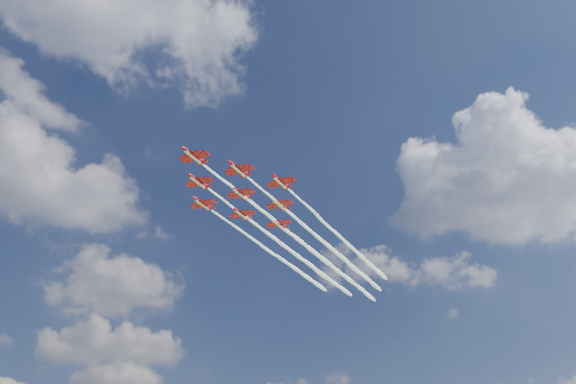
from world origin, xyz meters
The scene contains 9 objects.
jet_lead centered at (14.36, 17.04, 87.55)m, with size 80.67×58.48×2.39m.
jet_row2_port centered at (27.05, 18.05, 87.55)m, with size 80.67×58.48×2.39m.
jet_row2_starb centered at (19.44, 28.72, 87.55)m, with size 80.67×58.48×2.39m.
jet_row3_port centered at (39.74, 19.05, 87.55)m, with size 80.67×58.48×2.39m.
jet_row3_centre centered at (32.13, 29.72, 87.55)m, with size 80.67×58.48×2.39m.
jet_row3_starb centered at (24.52, 40.39, 87.55)m, with size 80.67×58.48×2.39m.
jet_row4_port centered at (44.82, 30.73, 87.55)m, with size 80.67×58.48×2.39m.
jet_row4_starb centered at (37.21, 41.40, 87.55)m, with size 80.67×58.48×2.39m.
jet_tail centered at (49.90, 42.40, 87.55)m, with size 80.67×58.48×2.39m.
Camera 1 is at (-53.31, -127.19, 9.19)m, focal length 35.00 mm.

